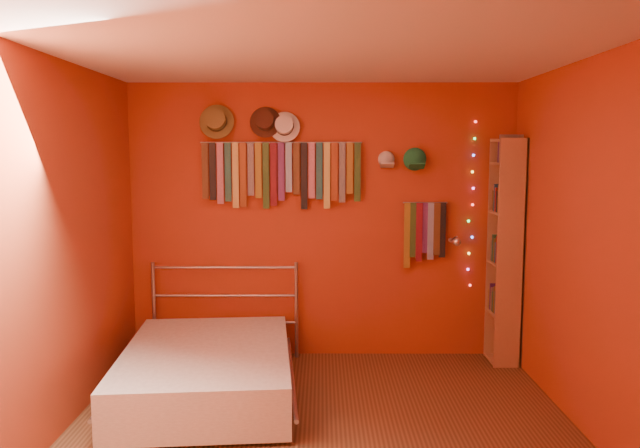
{
  "coord_description": "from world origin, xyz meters",
  "views": [
    {
      "loc": [
        -0.01,
        -3.92,
        1.88
      ],
      "look_at": [
        -0.02,
        0.9,
        1.32
      ],
      "focal_mm": 35.0,
      "sensor_mm": 36.0,
      "label": 1
    }
  ],
  "objects_px": {
    "reading_lamp": "(456,241)",
    "bookshelf": "(510,250)",
    "bed": "(207,370)",
    "tie_rack": "(281,171)"
  },
  "relations": [
    {
      "from": "reading_lamp",
      "to": "bed",
      "type": "distance_m",
      "value": 2.38
    },
    {
      "from": "tie_rack",
      "to": "bookshelf",
      "type": "distance_m",
      "value": 2.15
    },
    {
      "from": "reading_lamp",
      "to": "bookshelf",
      "type": "height_order",
      "value": "bookshelf"
    },
    {
      "from": "bed",
      "to": "tie_rack",
      "type": "bearing_deg",
      "value": 57.18
    },
    {
      "from": "reading_lamp",
      "to": "tie_rack",
      "type": "bearing_deg",
      "value": 173.44
    },
    {
      "from": "reading_lamp",
      "to": "bed",
      "type": "height_order",
      "value": "reading_lamp"
    },
    {
      "from": "tie_rack",
      "to": "reading_lamp",
      "type": "distance_m",
      "value": 1.68
    },
    {
      "from": "reading_lamp",
      "to": "bed",
      "type": "bearing_deg",
      "value": -159.13
    },
    {
      "from": "bookshelf",
      "to": "bed",
      "type": "distance_m",
      "value": 2.79
    },
    {
      "from": "reading_lamp",
      "to": "bookshelf",
      "type": "bearing_deg",
      "value": 2.8
    }
  ]
}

